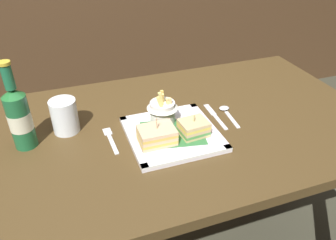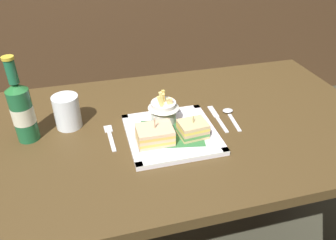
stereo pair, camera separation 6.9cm
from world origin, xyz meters
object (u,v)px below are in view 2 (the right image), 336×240
sandwich_half_left (155,135)px  fork (110,136)px  square_plate (172,134)px  spoon (229,114)px  beer_bottle (22,110)px  fries_cup (162,108)px  sandwich_half_right (193,129)px  water_glass (68,114)px  knife (217,117)px  dining_table (165,157)px

sandwich_half_left → fork: bearing=149.3°
square_plate → spoon: 0.23m
beer_bottle → spoon: (0.63, -0.03, -0.09)m
square_plate → sandwich_half_left: 0.07m
beer_bottle → fork: size_ratio=1.90×
square_plate → fork: (-0.18, 0.05, -0.00)m
fries_cup → fork: 0.18m
sandwich_half_right → fries_cup: (-0.07, 0.10, 0.03)m
sandwich_half_left → beer_bottle: bearing=160.6°
beer_bottle → water_glass: (0.12, 0.04, -0.05)m
water_glass → knife: 0.48m
square_plate → knife: 0.18m
fork → dining_table: bearing=4.1°
fries_cup → beer_bottle: (-0.40, 0.03, 0.04)m
sandwich_half_right → water_glass: (-0.35, 0.16, 0.01)m
sandwich_half_right → fries_cup: bearing=124.5°
knife → sandwich_half_left: bearing=-159.0°
knife → water_glass: bearing=170.9°
sandwich_half_right → fries_cup: fries_cup is taller
dining_table → fries_cup: size_ratio=12.38×
water_glass → beer_bottle: bearing=-162.1°
sandwich_half_left → square_plate: bearing=25.7°
sandwich_half_left → sandwich_half_right: (0.11, 0.00, -0.00)m
square_plate → water_glass: water_glass is taller
sandwich_half_left → fries_cup: bearing=64.3°
fries_cup → water_glass: (-0.29, 0.07, -0.01)m
sandwich_half_left → sandwich_half_right: size_ratio=1.21×
sandwich_half_right → beer_bottle: beer_bottle is taller
water_glass → fork: water_glass is taller
fork → knife: size_ratio=0.85×
dining_table → sandwich_half_right: bearing=-53.2°
sandwich_half_left → dining_table: bearing=59.3°
beer_bottle → water_glass: size_ratio=2.46×
square_plate → sandwich_half_right: sandwich_half_right is taller
sandwich_half_left → fork: 0.15m
fries_cup → beer_bottle: bearing=176.1°
sandwich_half_left → fork: sandwich_half_left is taller
sandwich_half_right → spoon: bearing=30.3°
water_glass → spoon: (0.52, -0.07, -0.04)m
water_glass → sandwich_half_right: bearing=-24.8°
sandwich_half_left → fries_cup: (0.05, 0.10, 0.02)m
beer_bottle → fork: beer_bottle is taller
sandwich_half_left → water_glass: 0.29m
water_glass → knife: bearing=-9.1°
dining_table → square_plate: (0.01, -0.06, 0.13)m
sandwich_half_left → spoon: (0.28, 0.09, -0.03)m
square_plate → water_glass: (-0.30, 0.14, 0.04)m
square_plate → knife: (0.17, 0.06, -0.00)m
fries_cup → beer_bottle: size_ratio=0.43×
sandwich_half_left → spoon: 0.29m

